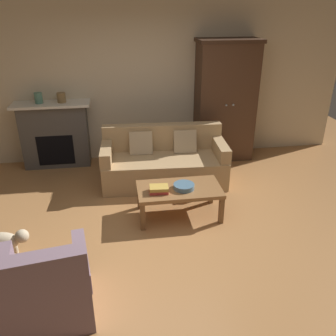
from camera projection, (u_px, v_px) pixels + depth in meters
The scene contains 12 objects.
ground_plane at pixel (164, 232), 4.48m from camera, with size 9.60×9.60×0.00m, color #B27A47.
back_wall at pixel (143, 79), 6.15m from camera, with size 7.20×0.10×2.80m, color beige.
fireplace at pixel (55, 134), 6.08m from camera, with size 1.26×0.48×1.12m.
armoire at pixel (225, 101), 6.20m from camera, with size 1.06×0.57×2.08m.
couch at pixel (164, 163), 5.62m from camera, with size 1.96×0.95×0.86m.
coffee_table at pixel (179, 191), 4.68m from camera, with size 1.10×0.60×0.42m.
fruit_bowl at pixel (184, 186), 4.62m from camera, with size 0.27×0.27×0.06m, color slate.
book_stack at pixel (159, 189), 4.53m from camera, with size 0.26×0.19×0.08m.
mantel_vase_jade at pixel (39, 98), 5.76m from camera, with size 0.13×0.13×0.18m, color slate.
mantel_vase_bronze at pixel (61, 98), 5.81m from camera, with size 0.14×0.14×0.16m, color olive.
armchair_near_left at pixel (46, 289), 3.17m from camera, with size 0.87×0.87×0.88m.
dog at pixel (4, 242), 3.89m from camera, with size 0.57×0.22×0.39m.
Camera 1 is at (-0.50, -3.66, 2.65)m, focal length 37.97 mm.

